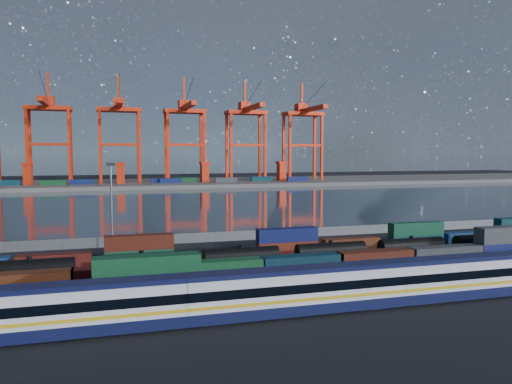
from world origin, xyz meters
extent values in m
plane|color=black|center=(0.00, 0.00, 0.00)|extent=(700.00, 700.00, 0.00)
plane|color=#2F3B44|center=(0.00, 105.00, 0.01)|extent=(700.00, 700.00, 0.00)
cube|color=#514F4C|center=(0.00, 210.00, 1.00)|extent=(700.00, 70.00, 2.00)
cone|color=#1E2630|center=(-200.00, 1600.00, 260.00)|extent=(1100.00, 1100.00, 520.00)
cone|color=#1E2630|center=(200.00, 1600.00, 230.00)|extent=(1040.00, 1040.00, 460.00)
cone|color=#1E2630|center=(600.00, 1600.00, 190.00)|extent=(960.00, 960.00, 380.00)
cone|color=#1E2630|center=(950.00, 1600.00, 150.00)|extent=(840.00, 840.00, 300.00)
cube|color=silver|center=(-35.63, -20.56, 3.02)|extent=(26.05, 3.13, 3.96)
cube|color=#0E1234|center=(-35.63, -20.56, 0.94)|extent=(26.05, 3.19, 1.25)
cube|color=#0E1234|center=(-35.63, -20.56, 5.26)|extent=(26.05, 2.81, 0.52)
cube|color=gold|center=(-35.63, -20.56, 2.19)|extent=(26.07, 3.22, 0.38)
cube|color=black|center=(-35.63, -20.56, 3.44)|extent=(26.07, 3.22, 1.04)
cube|color=black|center=(-26.52, -20.56, 0.36)|extent=(3.13, 2.08, 0.73)
cube|color=silver|center=(-9.63, -20.56, 3.02)|extent=(26.05, 3.13, 3.96)
cube|color=#0E1234|center=(-9.63, -20.56, 0.94)|extent=(26.05, 3.19, 1.25)
cube|color=#0E1234|center=(-9.63, -20.56, 5.26)|extent=(26.05, 2.81, 0.52)
cube|color=gold|center=(-9.63, -20.56, 2.19)|extent=(26.07, 3.22, 0.38)
cube|color=black|center=(-9.63, -20.56, 3.44)|extent=(26.07, 3.22, 1.04)
cube|color=black|center=(-18.75, -20.56, 0.36)|extent=(3.13, 2.08, 0.73)
cube|color=black|center=(-0.52, -20.56, 0.36)|extent=(3.13, 2.08, 0.73)
cube|color=silver|center=(16.37, -20.56, 3.02)|extent=(26.05, 3.13, 3.96)
cube|color=#0E1234|center=(16.37, -20.56, 0.94)|extent=(26.05, 3.19, 1.25)
cube|color=#0E1234|center=(16.37, -20.56, 5.26)|extent=(26.05, 2.81, 0.52)
cube|color=gold|center=(16.37, -20.56, 2.19)|extent=(26.07, 3.22, 0.38)
cube|color=black|center=(16.37, -20.56, 3.44)|extent=(26.07, 3.22, 1.04)
cube|color=black|center=(7.25, -20.56, 0.36)|extent=(3.13, 2.08, 0.73)
cube|color=navy|center=(-38.86, -9.86, 1.43)|extent=(13.19, 2.68, 2.86)
cube|color=#101954|center=(-25.87, -9.86, 1.43)|extent=(13.19, 2.68, 2.86)
cube|color=#154F2A|center=(-25.87, -9.86, 4.29)|extent=(13.19, 2.68, 2.86)
cube|color=navy|center=(-12.64, -9.86, 1.43)|extent=(13.19, 2.68, 2.86)
cube|color=#0D3446|center=(-0.62, -9.86, 1.43)|extent=(13.19, 2.68, 2.86)
cube|color=#120F4C|center=(12.78, -9.86, 1.43)|extent=(13.19, 2.68, 2.86)
cube|color=navy|center=(26.15, -9.86, 1.43)|extent=(13.19, 2.68, 2.86)
cube|color=#5F2913|center=(-41.61, -2.21, 1.41)|extent=(13.01, 2.64, 2.82)
cube|color=maroon|center=(-28.92, -2.21, 1.41)|extent=(13.01, 2.64, 2.82)
cube|color=#155128|center=(-14.90, -2.21, 1.41)|extent=(13.01, 2.64, 2.82)
cube|color=#0B2A3A|center=(-2.10, -2.21, 1.41)|extent=(13.01, 2.64, 2.82)
cube|color=#521D10|center=(10.43, -2.21, 1.41)|extent=(13.01, 2.64, 2.82)
cube|color=#3A3C3F|center=(23.90, -2.21, 1.41)|extent=(13.01, 2.64, 2.82)
cube|color=#111856|center=(37.02, -2.21, 1.41)|extent=(13.01, 2.64, 2.82)
cube|color=#404245|center=(37.02, -2.21, 4.23)|extent=(13.01, 2.64, 2.82)
cube|color=#551611|center=(-38.94, 11.40, 1.22)|extent=(11.24, 2.29, 2.44)
cube|color=#12452B|center=(-25.70, 11.40, 1.22)|extent=(11.24, 2.29, 2.44)
cube|color=#571C11|center=(-25.70, 11.40, 3.65)|extent=(11.24, 2.29, 2.44)
cube|color=maroon|center=(0.45, 11.40, 1.22)|extent=(11.24, 2.29, 2.44)
cube|color=#101852|center=(0.45, 11.40, 3.65)|extent=(11.24, 2.29, 2.44)
cube|color=#5E2612|center=(13.24, 11.40, 1.22)|extent=(11.24, 2.29, 2.44)
cube|color=#0B3B3D|center=(27.32, 11.40, 1.22)|extent=(11.24, 2.29, 2.44)
cube|color=#144E31|center=(27.32, 11.40, 3.65)|extent=(11.24, 2.29, 2.44)
cube|color=navy|center=(39.66, 11.40, 1.22)|extent=(11.24, 2.29, 2.44)
cylinder|color=black|center=(-41.34, 2.94, 2.13)|extent=(12.06, 2.69, 2.69)
cylinder|color=black|center=(-41.34, 2.94, 3.62)|extent=(0.74, 0.74, 0.46)
cube|color=black|center=(-41.34, 2.94, 0.65)|extent=(12.52, 1.85, 0.37)
cube|color=black|center=(-37.17, 2.94, 0.28)|extent=(2.32, 1.67, 0.56)
cylinder|color=black|center=(-25.84, 2.94, 2.13)|extent=(12.06, 2.69, 2.69)
cylinder|color=black|center=(-25.84, 2.94, 3.62)|extent=(0.74, 0.74, 0.46)
cube|color=black|center=(-25.84, 2.94, 0.65)|extent=(12.52, 1.85, 0.37)
cube|color=black|center=(-30.02, 2.94, 0.28)|extent=(2.32, 1.67, 0.56)
cube|color=black|center=(-21.67, 2.94, 0.28)|extent=(2.32, 1.67, 0.56)
cylinder|color=black|center=(-10.34, 2.94, 2.13)|extent=(12.06, 2.69, 2.69)
cylinder|color=black|center=(-10.34, 2.94, 3.62)|extent=(0.74, 0.74, 0.46)
cube|color=black|center=(-10.34, 2.94, 0.65)|extent=(12.52, 1.85, 0.37)
cube|color=black|center=(-14.52, 2.94, 0.28)|extent=(2.32, 1.67, 0.56)
cube|color=black|center=(-6.17, 2.94, 0.28)|extent=(2.32, 1.67, 0.56)
cylinder|color=black|center=(5.16, 2.94, 2.13)|extent=(12.06, 2.69, 2.69)
cylinder|color=black|center=(5.16, 2.94, 3.62)|extent=(0.74, 0.74, 0.46)
cube|color=black|center=(5.16, 2.94, 0.65)|extent=(12.52, 1.85, 0.37)
cube|color=black|center=(0.98, 2.94, 0.28)|extent=(2.32, 1.67, 0.56)
cube|color=black|center=(9.33, 2.94, 0.28)|extent=(2.32, 1.67, 0.56)
cylinder|color=black|center=(20.66, 2.94, 2.13)|extent=(12.06, 2.69, 2.69)
cylinder|color=black|center=(20.66, 2.94, 3.62)|extent=(0.74, 0.74, 0.46)
cube|color=black|center=(20.66, 2.94, 0.65)|extent=(12.52, 1.85, 0.37)
cube|color=black|center=(16.48, 2.94, 0.28)|extent=(2.32, 1.67, 0.56)
cube|color=black|center=(24.83, 2.94, 0.28)|extent=(2.32, 1.67, 0.56)
cylinder|color=black|center=(36.16, 2.94, 2.13)|extent=(12.06, 2.69, 2.69)
cylinder|color=black|center=(36.16, 2.94, 3.62)|extent=(0.74, 0.74, 0.46)
cube|color=black|center=(36.16, 2.94, 0.65)|extent=(12.52, 1.85, 0.37)
cube|color=black|center=(31.98, 2.94, 0.28)|extent=(2.32, 1.67, 0.56)
cube|color=black|center=(40.33, 2.94, 0.28)|extent=(2.32, 1.67, 0.56)
cube|color=#595B5E|center=(0.00, 28.00, 1.00)|extent=(160.00, 0.06, 2.00)
cylinder|color=slate|center=(-50.00, 28.00, 1.10)|extent=(0.12, 0.12, 2.20)
cylinder|color=slate|center=(-40.00, 28.00, 1.10)|extent=(0.12, 0.12, 2.20)
cylinder|color=slate|center=(-30.00, 28.00, 1.10)|extent=(0.12, 0.12, 2.20)
cylinder|color=slate|center=(-20.00, 28.00, 1.10)|extent=(0.12, 0.12, 2.20)
cylinder|color=slate|center=(-10.00, 28.00, 1.10)|extent=(0.12, 0.12, 2.20)
cylinder|color=slate|center=(0.00, 28.00, 1.10)|extent=(0.12, 0.12, 2.20)
cylinder|color=slate|center=(10.00, 28.00, 1.10)|extent=(0.12, 0.12, 2.20)
cylinder|color=slate|center=(20.00, 28.00, 1.10)|extent=(0.12, 0.12, 2.20)
cylinder|color=slate|center=(30.00, 28.00, 1.10)|extent=(0.12, 0.12, 2.20)
cylinder|color=slate|center=(40.00, 28.00, 1.10)|extent=(0.12, 0.12, 2.20)
cylinder|color=slate|center=(50.00, 28.00, 1.10)|extent=(0.12, 0.12, 2.20)
cylinder|color=slate|center=(60.00, 28.00, 1.10)|extent=(0.12, 0.12, 2.20)
cylinder|color=slate|center=(-30.00, 26.00, 8.00)|extent=(0.36, 0.36, 16.00)
cube|color=black|center=(-30.00, 26.00, 16.30)|extent=(1.60, 0.40, 0.60)
cube|color=red|center=(-70.00, 199.55, 20.45)|extent=(1.45, 1.45, 40.89)
cube|color=red|center=(-70.00, 210.45, 20.45)|extent=(1.45, 1.45, 40.89)
cube|color=red|center=(-50.00, 199.55, 20.45)|extent=(1.45, 1.45, 40.89)
cube|color=red|center=(-50.00, 210.45, 20.45)|extent=(1.45, 1.45, 40.89)
cube|color=red|center=(-60.00, 199.55, 22.49)|extent=(19.99, 1.27, 1.27)
cube|color=red|center=(-60.00, 210.45, 22.49)|extent=(19.99, 1.27, 1.27)
cube|color=red|center=(-60.00, 205.00, 40.89)|extent=(22.72, 12.72, 2.00)
cube|color=red|center=(-60.00, 194.10, 42.71)|extent=(2.73, 43.62, 2.27)
cube|color=red|center=(-60.00, 208.63, 44.98)|extent=(5.45, 7.27, 4.54)
cube|color=red|center=(-60.00, 206.82, 51.79)|extent=(1.09, 1.09, 14.54)
cylinder|color=black|center=(-60.00, 191.92, 49.07)|extent=(0.22, 37.40, 12.34)
cube|color=red|center=(-35.00, 199.55, 20.45)|extent=(1.45, 1.45, 40.89)
cube|color=red|center=(-35.00, 210.45, 20.45)|extent=(1.45, 1.45, 40.89)
cube|color=red|center=(-15.00, 199.55, 20.45)|extent=(1.45, 1.45, 40.89)
cube|color=red|center=(-15.00, 210.45, 20.45)|extent=(1.45, 1.45, 40.89)
cube|color=red|center=(-25.00, 199.55, 22.49)|extent=(19.99, 1.27, 1.27)
cube|color=red|center=(-25.00, 210.45, 22.49)|extent=(19.99, 1.27, 1.27)
cube|color=red|center=(-25.00, 205.00, 40.89)|extent=(22.72, 12.72, 2.00)
cube|color=red|center=(-25.00, 194.10, 42.71)|extent=(2.73, 43.62, 2.27)
cube|color=red|center=(-25.00, 208.63, 44.98)|extent=(5.45, 7.27, 4.54)
cube|color=red|center=(-25.00, 206.82, 51.79)|extent=(1.09, 1.09, 14.54)
cylinder|color=black|center=(-25.00, 191.92, 49.07)|extent=(0.22, 37.40, 12.34)
cube|color=red|center=(0.00, 199.55, 20.45)|extent=(1.45, 1.45, 40.89)
cube|color=red|center=(0.00, 210.45, 20.45)|extent=(1.45, 1.45, 40.89)
cube|color=red|center=(20.00, 199.55, 20.45)|extent=(1.45, 1.45, 40.89)
cube|color=red|center=(20.00, 210.45, 20.45)|extent=(1.45, 1.45, 40.89)
cube|color=red|center=(10.00, 199.55, 22.49)|extent=(19.99, 1.27, 1.27)
cube|color=red|center=(10.00, 210.45, 22.49)|extent=(19.99, 1.27, 1.27)
cube|color=red|center=(10.00, 205.00, 40.89)|extent=(22.72, 12.72, 2.00)
cube|color=red|center=(10.00, 194.10, 42.71)|extent=(2.73, 43.62, 2.27)
cube|color=red|center=(10.00, 208.63, 44.98)|extent=(5.45, 7.27, 4.54)
cube|color=red|center=(10.00, 206.82, 51.79)|extent=(1.09, 1.09, 14.54)
cylinder|color=black|center=(10.00, 191.92, 49.07)|extent=(0.22, 37.40, 12.34)
cube|color=red|center=(35.00, 199.55, 20.45)|extent=(1.45, 1.45, 40.89)
cube|color=red|center=(35.00, 210.45, 20.45)|extent=(1.45, 1.45, 40.89)
cube|color=red|center=(55.00, 199.55, 20.45)|extent=(1.45, 1.45, 40.89)
cube|color=red|center=(55.00, 210.45, 20.45)|extent=(1.45, 1.45, 40.89)
cube|color=red|center=(45.00, 199.55, 22.49)|extent=(19.99, 1.27, 1.27)
cube|color=red|center=(45.00, 210.45, 22.49)|extent=(19.99, 1.27, 1.27)
cube|color=red|center=(45.00, 205.00, 40.89)|extent=(22.72, 12.72, 2.00)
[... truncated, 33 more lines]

